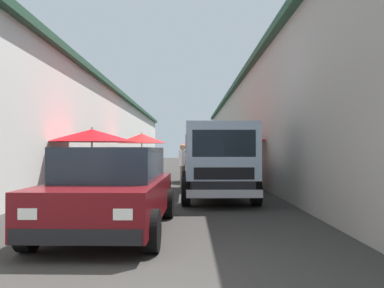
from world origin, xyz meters
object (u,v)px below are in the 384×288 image
Objects in this scene: fruit_stall_far_right at (231,143)px; delivery_truck at (218,163)px; hatchback_car at (113,189)px; vendor_by_crates at (183,162)px; fruit_stall_mid_lane at (141,142)px; fruit_stall_near_left at (209,144)px; fruit_stall_far_left at (92,142)px.

fruit_stall_far_right is 0.56× the size of delivery_truck.
fruit_stall_far_right reaches higher than hatchback_car.
delivery_truck is 3.07× the size of vendor_by_crates.
hatchback_car is at bearing -174.80° from fruit_stall_mid_lane.
fruit_stall_mid_lane is at bearing 33.55° from fruit_stall_far_right.
delivery_truck is (-9.65, -3.31, -0.77)m from fruit_stall_mid_lane.
fruit_stall_far_right is at bearing -146.45° from fruit_stall_mid_lane.
fruit_stall_near_left is at bearing -0.62° from delivery_truck.
fruit_stall_far_left reaches higher than delivery_truck.
fruit_stall_far_right is 7.79m from hatchback_car.
fruit_stall_mid_lane reaches higher than fruit_stall_far_right.
delivery_truck reaches higher than hatchback_car.
fruit_stall_far_right is 2.92m from fruit_stall_near_left.
fruit_stall_mid_lane is 1.57× the size of vendor_by_crates.
delivery_truck is at bearing 168.91° from fruit_stall_far_right.
vendor_by_crates is (7.60, -1.06, 0.19)m from hatchback_car.
fruit_stall_far_right is 0.70× the size of hatchback_car.
hatchback_car is at bearing -161.98° from fruit_stall_far_left.
delivery_truck is at bearing -165.45° from vendor_by_crates.
fruit_stall_far_left is 1.00× the size of fruit_stall_far_right.
fruit_stall_near_left reaches higher than hatchback_car.
hatchback_car is at bearing 149.78° from delivery_truck.
fruit_stall_mid_lane is (7.93, -0.53, 0.15)m from fruit_stall_far_left.
fruit_stall_near_left is (2.85, 0.64, -0.01)m from fruit_stall_far_right.
fruit_stall_near_left is 2.78m from vendor_by_crates.
fruit_stall_mid_lane is 0.51× the size of delivery_truck.
hatchback_car is (-13.26, -1.21, -1.07)m from fruit_stall_mid_lane.
fruit_stall_mid_lane reaches higher than fruit_stall_far_left.
fruit_stall_mid_lane is 10.23m from delivery_truck.
fruit_stall_far_right is 7.26m from fruit_stall_mid_lane.
fruit_stall_far_left is 4.25m from delivery_truck.
fruit_stall_mid_lane is at bearing 21.88° from vendor_by_crates.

